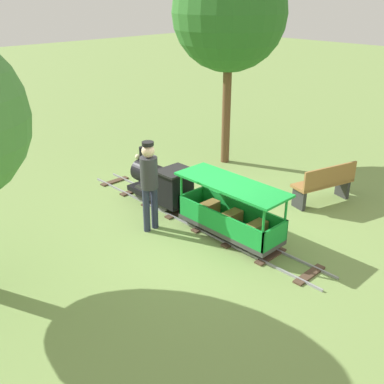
% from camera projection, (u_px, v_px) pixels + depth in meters
% --- Properties ---
extents(ground_plane, '(60.00, 60.00, 0.00)m').
position_uv_depth(ground_plane, '(203.00, 224.00, 8.18)').
color(ground_plane, '#75934C').
extents(track, '(0.66, 5.70, 0.04)m').
position_uv_depth(track, '(193.00, 219.00, 8.35)').
color(track, gray).
rests_on(track, ground_plane).
extents(locomotive, '(0.62, 1.45, 1.02)m').
position_uv_depth(locomotive, '(162.00, 182.00, 8.73)').
color(locomotive, black).
rests_on(locomotive, ground_plane).
extents(passenger_car, '(0.72, 2.00, 0.97)m').
position_uv_depth(passenger_car, '(230.00, 215.00, 7.59)').
color(passenger_car, '#3F3F3F').
rests_on(passenger_car, ground_plane).
extents(conductor_person, '(0.30, 0.30, 1.62)m').
position_uv_depth(conductor_person, '(149.00, 179.00, 7.64)').
color(conductor_person, '#282D47').
rests_on(conductor_person, ground_plane).
extents(park_bench, '(1.36, 0.74, 0.82)m').
position_uv_depth(park_bench, '(324.00, 184.00, 8.84)').
color(park_bench, olive).
rests_on(park_bench, ground_plane).
extents(oak_tree_far, '(2.53, 2.53, 4.70)m').
position_uv_depth(oak_tree_far, '(229.00, 13.00, 9.78)').
color(oak_tree_far, brown).
rests_on(oak_tree_far, ground_plane).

